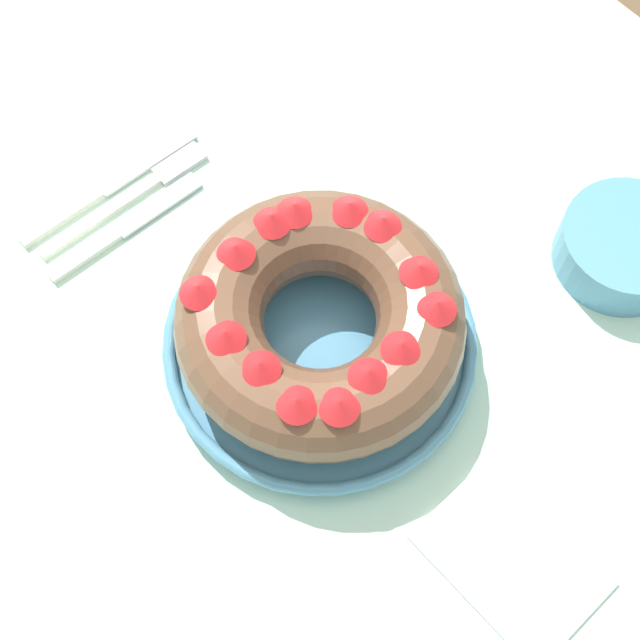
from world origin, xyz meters
TOP-DOWN VIEW (x-y plane):
  - ground_plane at (0.00, 0.00)m, footprint 8.00×8.00m
  - dining_table at (0.00, 0.00)m, footprint 1.27×1.07m
  - serving_dish at (-0.01, -0.02)m, footprint 0.29×0.29m
  - bundt_cake at (-0.01, -0.02)m, footprint 0.26×0.26m
  - fork at (-0.27, -0.05)m, footprint 0.02×0.20m
  - serving_knife at (-0.29, -0.08)m, footprint 0.02×0.21m
  - cake_knife at (-0.24, -0.09)m, footprint 0.02×0.18m
  - side_bowl at (0.11, 0.27)m, footprint 0.13×0.13m
  - napkin at (0.25, -0.02)m, footprint 0.15×0.11m

SIDE VIEW (x-z plane):
  - ground_plane at x=0.00m, z-range 0.00..0.00m
  - dining_table at x=0.00m, z-range 0.28..1.03m
  - napkin at x=0.25m, z-range 0.75..0.75m
  - fork at x=-0.27m, z-range 0.75..0.75m
  - serving_knife at x=-0.29m, z-range 0.75..0.75m
  - cake_knife at x=-0.24m, z-range 0.75..0.75m
  - serving_dish at x=-0.01m, z-range 0.75..0.77m
  - side_bowl at x=0.11m, z-range 0.75..0.80m
  - bundt_cake at x=-0.01m, z-range 0.77..0.86m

